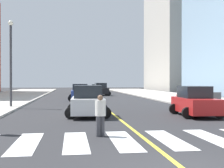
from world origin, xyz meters
The scene contains 12 objects.
crosswalk_paint centered at (0.00, 4.00, 0.01)m, with size 13.50×4.00×0.01m.
lane_divider_paint centered at (0.00, 40.00, 0.01)m, with size 0.16×80.00×0.01m, color yellow.
parking_garage_concrete centered at (28.07, 69.10, 15.26)m, with size 18.00×24.00×30.51m, color #B2ADA3.
car_white_nearest centered at (-1.81, 12.11, 0.95)m, with size 2.95×4.61×2.02m.
car_gray_second centered at (1.57, 46.91, 0.84)m, with size 2.61×4.08×1.79m.
car_red_third centered at (5.20, 11.34, 0.92)m, with size 2.88×4.49×1.97m.
car_blue_fourth centered at (-1.88, 28.28, 0.93)m, with size 2.84×4.51×2.00m.
car_black_fifth centered at (1.93, 41.52, 0.97)m, with size 2.99×4.70×2.07m.
park_bench centered at (10.15, 19.04, 0.69)m, with size 1.81×0.58×1.12m.
pedestrian_crossing centered at (-1.68, 4.96, 0.94)m, with size 0.42×0.42×1.71m.
fire_hydrant centered at (8.10, 22.43, 0.58)m, with size 0.26×0.26×0.89m.
street_lamp centered at (-8.00, 19.02, 4.48)m, with size 0.44×0.44×7.34m.
Camera 1 is at (-2.85, -7.12, 2.25)m, focal length 47.36 mm.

